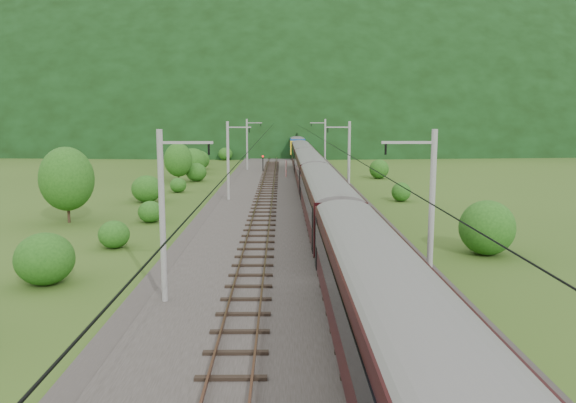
{
  "coord_description": "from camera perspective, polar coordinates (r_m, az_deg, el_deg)",
  "views": [
    {
      "loc": [
        -0.72,
        -25.37,
        8.93
      ],
      "look_at": [
        -0.25,
        15.59,
        2.6
      ],
      "focal_mm": 35.0,
      "sensor_mm": 36.0,
      "label": 1
    }
  ],
  "objects": [
    {
      "name": "hazard_post_near",
      "position": [
        78.74,
        -0.2,
        3.02
      ],
      "size": [
        0.16,
        0.16,
        1.46
      ],
      "primitive_type": "cylinder",
      "color": "red",
      "rests_on": "railbed"
    },
    {
      "name": "track_left",
      "position": [
        36.43,
        -3.3,
        -4.82
      ],
      "size": [
        2.4,
        220.0,
        0.27
      ],
      "color": "brown",
      "rests_on": "railbed"
    },
    {
      "name": "catenary_right",
      "position": [
        57.95,
        6.14,
        4.35
      ],
      "size": [
        2.54,
        192.28,
        8.0
      ],
      "color": "gray",
      "rests_on": "railbed"
    },
    {
      "name": "signal",
      "position": [
        87.26,
        -2.57,
        4.04
      ],
      "size": [
        0.27,
        0.27,
        2.42
      ],
      "color": "black",
      "rests_on": "railbed"
    },
    {
      "name": "mountain_main",
      "position": [
        285.51,
        -0.52,
        6.99
      ],
      "size": [
        504.0,
        360.0,
        244.0
      ],
      "primitive_type": "ellipsoid",
      "color": "black",
      "rests_on": "ground"
    },
    {
      "name": "overhead_wires",
      "position": [
        35.42,
        0.5,
        5.82
      ],
      "size": [
        4.83,
        198.0,
        0.03
      ],
      "color": "black",
      "rests_on": "ground"
    },
    {
      "name": "railbed",
      "position": [
        36.45,
        0.49,
        -5.15
      ],
      "size": [
        14.0,
        220.0,
        0.3
      ],
      "primitive_type": "cube",
      "color": "#38332D",
      "rests_on": "ground"
    },
    {
      "name": "hazard_post_far",
      "position": [
        89.85,
        -0.19,
        3.75
      ],
      "size": [
        0.16,
        0.16,
        1.51
      ],
      "primitive_type": "cylinder",
      "color": "red",
      "rests_on": "railbed"
    },
    {
      "name": "train",
      "position": [
        51.2,
        2.84,
        2.66
      ],
      "size": [
        2.93,
        141.54,
        5.09
      ],
      "color": "black",
      "rests_on": "ground"
    },
    {
      "name": "ground",
      "position": [
        26.91,
        0.92,
        -10.6
      ],
      "size": [
        600.0,
        600.0,
        0.0
      ],
      "primitive_type": "plane",
      "color": "#2D4816",
      "rests_on": "ground"
    },
    {
      "name": "mountain_ridge",
      "position": [
        346.66,
        -20.93,
        6.73
      ],
      "size": [
        336.0,
        280.0,
        132.0
      ],
      "primitive_type": "ellipsoid",
      "color": "black",
      "rests_on": "ground"
    },
    {
      "name": "vegetation_left",
      "position": [
        39.49,
        -21.82,
        -1.45
      ],
      "size": [
        12.09,
        147.99,
        6.57
      ],
      "color": "#1F4D14",
      "rests_on": "ground"
    },
    {
      "name": "catenary_left",
      "position": [
        57.79,
        -6.04,
        4.34
      ],
      "size": [
        2.54,
        192.28,
        8.0
      ],
      "color": "gray",
      "rests_on": "railbed"
    },
    {
      "name": "vegetation_right",
      "position": [
        31.98,
        25.14,
        -5.71
      ],
      "size": [
        5.25,
        98.87,
        3.19
      ],
      "color": "#1F4D14",
      "rests_on": "ground"
    },
    {
      "name": "track_right",
      "position": [
        36.52,
        4.27,
        -4.79
      ],
      "size": [
        2.4,
        220.0,
        0.27
      ],
      "color": "brown",
      "rests_on": "railbed"
    }
  ]
}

